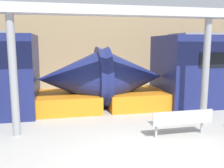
% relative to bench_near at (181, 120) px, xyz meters
% --- Properties ---
extents(ground_plane, '(60.00, 60.00, 0.00)m').
position_rel_bench_near_xyz_m(ground_plane, '(-1.81, -1.22, -0.50)').
color(ground_plane, '#B2AFA8').
extents(station_wall, '(56.00, 0.20, 5.00)m').
position_rel_bench_near_xyz_m(station_wall, '(-1.81, 9.04, 2.00)').
color(station_wall, '#9E8460').
rests_on(station_wall, ground_plane).
extents(bench_near, '(1.89, 0.48, 0.82)m').
position_rel_bench_near_xyz_m(bench_near, '(0.00, 0.00, 0.00)').
color(bench_near, '#ADB2B7').
rests_on(bench_near, ground_plane).
extents(support_column_near, '(0.23, 0.23, 3.59)m').
position_rel_bench_near_xyz_m(support_column_near, '(1.44, 1.14, 1.29)').
color(support_column_near, gray).
rests_on(support_column_near, ground_plane).
extents(support_column_far, '(0.23, 0.23, 3.59)m').
position_rel_bench_near_xyz_m(support_column_far, '(-4.82, 1.14, 1.29)').
color(support_column_far, gray).
rests_on(support_column_far, ground_plane).
extents(canopy_beam, '(28.00, 0.60, 0.28)m').
position_rel_bench_near_xyz_m(canopy_beam, '(1.44, 1.14, 3.23)').
color(canopy_beam, '#B7B7BC').
rests_on(canopy_beam, support_column_near).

